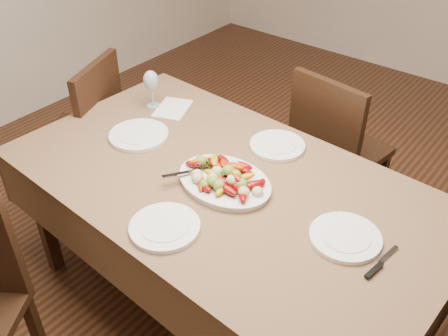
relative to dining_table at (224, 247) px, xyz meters
name	(u,v)px	position (x,y,z in m)	size (l,w,h in m)	color
floor	(255,304)	(0.13, 0.08, -0.38)	(6.00, 6.00, 0.00)	#3D2112
dining_table	(224,247)	(0.00, 0.00, 0.00)	(1.84, 1.04, 0.76)	brown
chair_far	(341,150)	(0.10, 0.90, 0.10)	(0.42, 0.42, 0.95)	black
chair_left	(76,138)	(-1.12, 0.07, 0.10)	(0.42, 0.42, 0.95)	black
serving_platter	(224,183)	(0.02, -0.02, 0.39)	(0.40, 0.29, 0.02)	white
roasted_vegetables	(224,171)	(0.02, -0.02, 0.45)	(0.33, 0.22, 0.09)	#770706
serving_spoon	(206,173)	(-0.05, -0.06, 0.43)	(0.28, 0.06, 0.03)	#9EA0A8
plate_left	(139,135)	(-0.51, 0.01, 0.39)	(0.27, 0.27, 0.02)	white
plate_right	(345,237)	(0.55, 0.00, 0.39)	(0.25, 0.25, 0.02)	white
plate_far	(277,146)	(0.04, 0.34, 0.39)	(0.25, 0.25, 0.02)	white
plate_near	(165,227)	(0.01, -0.36, 0.39)	(0.26, 0.26, 0.02)	white
wine_glass	(152,88)	(-0.67, 0.26, 0.48)	(0.08, 0.08, 0.20)	#8C99A5
menu_card	(173,108)	(-0.57, 0.30, 0.38)	(0.15, 0.21, 0.00)	silver
table_knife	(380,264)	(0.69, -0.03, 0.38)	(0.02, 0.20, 0.01)	#9EA0A8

